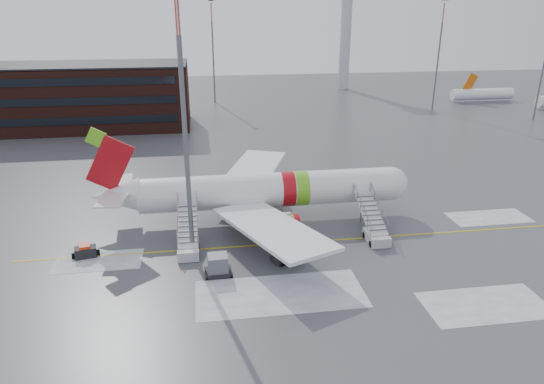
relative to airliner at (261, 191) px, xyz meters
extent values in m
plane|color=#494C4F|center=(5.67, -5.27, -3.42)|extent=(260.00, 260.00, 0.00)
cylinder|color=white|center=(0.95, 0.00, 0.08)|extent=(28.00, 3.80, 3.80)
sphere|color=white|center=(14.95, 0.00, 0.08)|extent=(3.80, 3.80, 3.80)
cube|color=black|center=(16.00, 0.00, 0.58)|extent=(1.09, 1.60, 0.97)
cone|color=white|center=(-15.45, 0.00, 0.33)|extent=(5.20, 3.72, 3.72)
cube|color=#A70C14|center=(-15.55, 0.00, 3.88)|extent=(5.27, 0.30, 6.09)
cube|color=#69BB1E|center=(-16.65, 0.00, 6.68)|extent=(2.16, 0.26, 2.16)
cube|color=white|center=(-15.25, 2.60, 0.98)|extent=(3.07, 4.85, 0.18)
cube|color=white|center=(-15.25, -2.60, 0.98)|extent=(3.07, 4.85, 0.18)
cube|color=white|center=(-0.05, 8.50, -0.52)|extent=(10.72, 15.97, 1.13)
cube|color=white|center=(-0.05, -8.50, -0.52)|extent=(10.72, 15.97, 1.13)
cylinder|color=white|center=(1.45, 5.20, -1.87)|extent=(3.40, 2.10, 2.10)
cylinder|color=white|center=(1.45, -5.20, -1.87)|extent=(3.40, 2.10, 2.10)
cylinder|color=#595B60|center=(12.95, 0.00, -2.52)|extent=(0.20, 0.20, 1.80)
cylinder|color=black|center=(12.95, 0.00, -2.97)|extent=(0.90, 0.56, 0.90)
cylinder|color=black|center=(0.45, 2.40, -2.97)|extent=(0.90, 0.56, 0.90)
cylinder|color=black|center=(0.45, -2.40, -2.97)|extent=(0.90, 0.56, 0.90)
cube|color=#ADB0B4|center=(10.86, -7.30, -2.87)|extent=(2.00, 3.20, 1.00)
cube|color=#ADB0B4|center=(10.86, -5.20, -1.19)|extent=(1.90, 5.87, 2.52)
cube|color=#ADB0B4|center=(10.86, -1.90, -0.02)|extent=(1.90, 1.40, 0.15)
cylinder|color=#595B60|center=(10.86, -2.30, -1.72)|extent=(0.16, 0.16, 3.40)
cylinder|color=black|center=(9.96, -8.30, -3.07)|extent=(0.25, 0.70, 0.70)
cylinder|color=black|center=(11.76, -6.30, -3.07)|extent=(0.25, 0.70, 0.70)
cube|color=#BABCC2|center=(-7.94, -7.30, -2.87)|extent=(2.00, 3.20, 1.00)
cube|color=#BABCC2|center=(-7.94, -5.20, -1.19)|extent=(1.90, 5.87, 2.52)
cube|color=#BABCC2|center=(-7.94, -1.90, -0.02)|extent=(1.90, 1.40, 0.15)
cylinder|color=#595B60|center=(-7.94, -2.30, -1.72)|extent=(0.16, 0.16, 3.40)
cylinder|color=black|center=(-8.84, -8.30, -3.07)|extent=(0.25, 0.70, 0.70)
cylinder|color=black|center=(-7.04, -6.30, -3.07)|extent=(0.25, 0.70, 0.70)
cube|color=black|center=(1.23, -9.66, -2.96)|extent=(3.23, 2.55, 0.71)
cube|color=silver|center=(0.76, -9.86, -2.24)|extent=(1.88, 1.88, 0.92)
cube|color=black|center=(0.76, -9.86, -1.89)|extent=(1.65, 1.71, 0.15)
cylinder|color=black|center=(0.58, -10.72, -3.06)|extent=(0.57, 0.78, 0.71)
cylinder|color=black|center=(2.45, -9.90, -3.06)|extent=(0.57, 0.78, 0.71)
cylinder|color=black|center=(0.01, -9.41, -3.06)|extent=(0.57, 0.78, 0.71)
cylinder|color=black|center=(1.88, -8.59, -3.06)|extent=(0.57, 0.78, 0.71)
cube|color=black|center=(-5.28, -11.40, -3.15)|extent=(2.43, 1.81, 0.38)
cube|color=#54555B|center=(-5.28, -11.40, -2.29)|extent=(1.78, 1.68, 1.61)
cylinder|color=black|center=(-6.36, -12.15, -3.26)|extent=(0.21, 0.33, 0.32)
cylinder|color=black|center=(-4.21, -10.65, -3.26)|extent=(0.21, 0.33, 0.32)
cube|color=black|center=(-17.63, -6.22, -2.89)|extent=(2.12, 1.52, 0.96)
cube|color=red|center=(-17.63, -6.22, -2.31)|extent=(1.16, 1.23, 0.39)
cylinder|color=black|center=(-18.40, -6.22, -3.13)|extent=(1.06, 0.76, 0.58)
cylinder|color=black|center=(-16.86, -6.22, -3.13)|extent=(1.06, 0.76, 0.58)
cylinder|color=#595B60|center=(-7.55, -7.27, 6.68)|extent=(0.44, 0.44, 20.20)
cylinder|color=#CC7272|center=(-7.55, -7.27, 18.80)|extent=(0.40, 0.40, 4.54)
cylinder|color=#595B60|center=(-7.55, -7.27, -3.27)|extent=(0.90, 0.90, 0.30)
cube|color=#3F1E16|center=(-39.33, 49.73, 2.58)|extent=(62.00, 16.00, 12.00)
cube|color=black|center=(-39.33, 49.73, 8.68)|extent=(62.00, 16.00, 0.40)
cube|color=black|center=(-39.33, 41.68, -0.42)|extent=(58.00, 0.12, 1.40)
cube|color=black|center=(-39.33, 41.68, 3.08)|extent=(58.00, 0.12, 1.40)
cube|color=black|center=(-39.33, 41.68, 6.58)|extent=(58.00, 0.12, 1.40)
cylinder|color=#B2B5BA|center=(35.67, 89.73, 10.58)|extent=(3.00, 3.00, 28.00)
cylinder|color=#595B60|center=(47.67, 56.73, 6.18)|extent=(0.36, 0.36, 19.20)
cylinder|color=#CC7272|center=(47.67, 56.73, 17.70)|extent=(0.32, 0.32, 4.32)
cylinder|color=#595B60|center=(-2.33, 72.73, 6.18)|extent=(0.36, 0.36, 19.20)
cylinder|color=#CC7272|center=(-2.33, 72.73, 17.70)|extent=(0.32, 0.32, 4.32)
cube|color=black|center=(-2.33, 72.73, 20.58)|extent=(1.20, 1.20, 0.50)
cylinder|color=#595B60|center=(63.67, 42.73, 6.18)|extent=(0.36, 0.36, 19.20)
camera|label=1|loc=(-6.11, -49.40, 18.85)|focal=32.00mm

